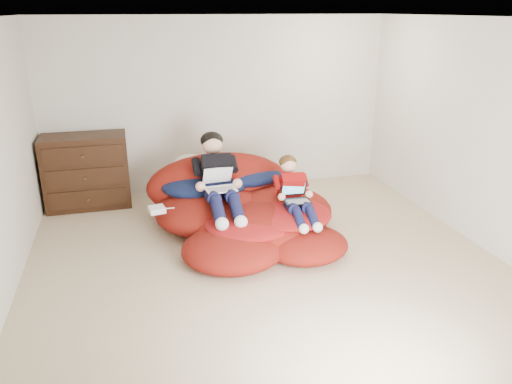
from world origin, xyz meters
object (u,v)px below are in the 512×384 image
older_boy (218,175)px  laptop_white (219,183)px  beanbag_pile (242,209)px  laptop_black (296,196)px  dresser (87,171)px  younger_boy (294,190)px

older_boy → laptop_white: size_ratio=3.33×
beanbag_pile → laptop_black: bearing=-39.7°
laptop_white → laptop_black: 0.91m
older_boy → laptop_white: older_boy is taller
dresser → beanbag_pile: dresser is taller
laptop_white → laptop_black: (0.81, -0.40, -0.09)m
laptop_black → younger_boy: bearing=90.0°
younger_boy → laptop_white: 0.89m
older_boy → younger_boy: size_ratio=1.35×
laptop_white → laptop_black: bearing=-26.4°
dresser → younger_boy: size_ratio=1.13×
dresser → older_boy: size_ratio=0.84×
dresser → younger_boy: dresser is taller
laptop_black → older_boy: bearing=148.3°
younger_boy → older_boy: bearing=151.3°
younger_boy → laptop_black: younger_boy is taller
older_boy → laptop_black: size_ratio=4.21×
dresser → younger_boy: (2.39, -1.69, 0.11)m
older_boy → laptop_black: older_boy is taller
beanbag_pile → laptop_white: size_ratio=5.85×
younger_boy → laptop_white: size_ratio=2.46×
beanbag_pile → dresser: bearing=144.9°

